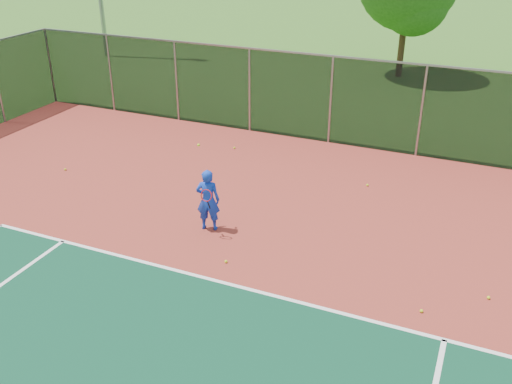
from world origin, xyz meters
TOP-DOWN VIEW (x-y plane):
  - court_apron at (0.00, 2.00)m, footprint 30.00×20.00m
  - fence_back at (0.00, 12.00)m, footprint 30.00×0.06m
  - tennis_player at (-4.02, 4.99)m, footprint 0.68×0.68m
  - practice_ball_0 at (-5.75, 10.14)m, footprint 0.07×0.07m
  - practice_ball_2 at (-2.93, 3.74)m, footprint 0.07×0.07m
  - practice_ball_3 at (2.68, 4.68)m, footprint 0.07×0.07m
  - practice_ball_4 at (-9.81, 6.42)m, footprint 0.07×0.07m
  - practice_ball_5 at (-0.91, 9.03)m, footprint 0.07×0.07m
  - practice_ball_6 at (1.47, 3.68)m, footprint 0.07×0.07m

SIDE VIEW (x-z plane):
  - court_apron at x=0.00m, z-range 0.00..0.02m
  - practice_ball_0 at x=-5.75m, z-range 0.02..0.09m
  - practice_ball_2 at x=-2.93m, z-range 0.02..0.09m
  - practice_ball_3 at x=2.68m, z-range 0.02..0.09m
  - practice_ball_4 at x=-9.81m, z-range 0.02..0.09m
  - practice_ball_5 at x=-0.91m, z-range 0.02..0.09m
  - practice_ball_6 at x=1.47m, z-range 0.02..0.09m
  - tennis_player at x=-4.02m, z-range -0.28..1.95m
  - fence_back at x=0.00m, z-range 0.05..3.08m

